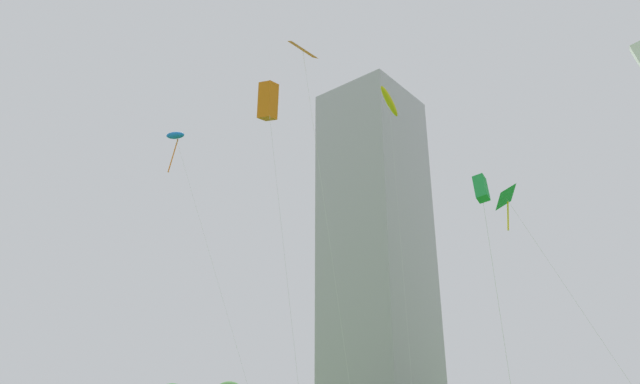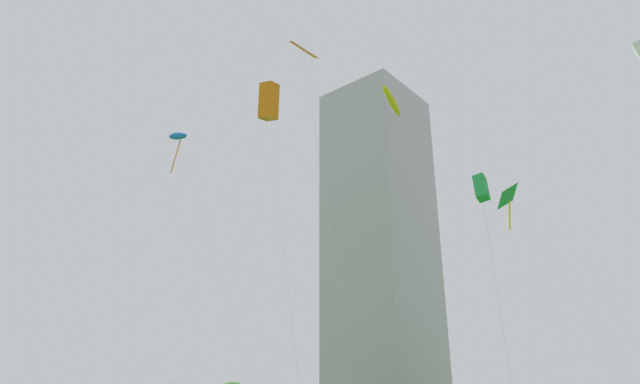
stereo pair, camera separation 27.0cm
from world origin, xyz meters
name	(u,v)px [view 2 (the right image)]	position (x,y,z in m)	size (l,w,h in m)	color
kite_flying_1	(508,200)	(4.88, 23.70, 15.78)	(7.79, 3.54, 16.61)	silver
kite_flying_2	(481,188)	(5.93, 13.80, 12.75)	(1.00, 4.47, 13.54)	silver
kite_flying_3	(178,137)	(-25.80, 23.08, 28.84)	(11.24, 4.13, 29.49)	silver
kite_flying_4	(392,101)	(-8.47, 36.32, 34.21)	(5.59, 12.53, 35.40)	silver
kite_flying_5	(304,51)	(-6.45, 16.63, 27.53)	(5.01, 1.96, 28.73)	silver
kite_flying_6	(269,101)	(-6.99, 13.39, 21.69)	(5.54, 3.09, 23.03)	silver
distant_highrise_0	(381,251)	(-46.42, 110.59, 42.95)	(20.90, 22.33, 85.91)	#A8A8AD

